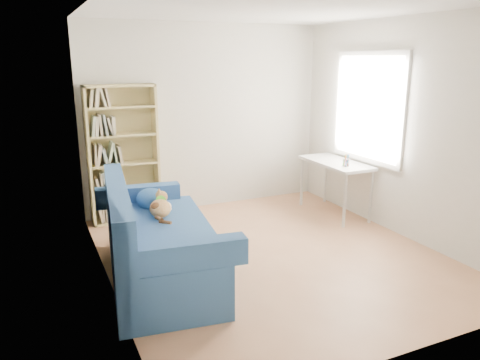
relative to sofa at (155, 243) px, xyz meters
name	(u,v)px	position (x,y,z in m)	size (l,w,h in m)	color
ground	(271,255)	(1.30, 0.01, -0.37)	(4.00, 4.00, 0.00)	#A86F4C
room_shell	(281,107)	(1.40, 0.04, 1.27)	(3.54, 4.04, 2.62)	silver
sofa	(155,243)	(0.00, 0.00, 0.00)	(1.19, 2.11, 0.98)	navy
bookshelf	(124,160)	(0.08, 1.85, 0.46)	(0.90, 0.28, 1.80)	tan
desk	(335,167)	(2.78, 0.90, 0.30)	(0.52, 1.13, 0.75)	silver
pen_cup	(346,162)	(2.72, 0.61, 0.44)	(0.09, 0.09, 0.16)	white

